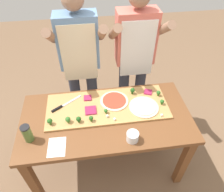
{
  "coord_description": "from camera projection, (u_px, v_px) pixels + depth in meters",
  "views": [
    {
      "loc": [
        -0.11,
        -1.22,
        2.19
      ],
      "look_at": [
        0.07,
        0.14,
        0.89
      ],
      "focal_mm": 33.53,
      "sensor_mm": 36.0,
      "label": 1
    }
  ],
  "objects": [
    {
      "name": "ground_plane",
      "position": [
        107.0,
        161.0,
        2.4
      ],
      "size": [
        8.0,
        8.0,
        0.0
      ],
      "primitive_type": "plane",
      "color": "brown"
    },
    {
      "name": "prep_table",
      "position": [
        106.0,
        124.0,
        1.94
      ],
      "size": [
        1.52,
        0.75,
        0.78
      ],
      "color": "brown",
      "rests_on": "ground"
    },
    {
      "name": "cutting_board",
      "position": [
        107.0,
        106.0,
        1.94
      ],
      "size": [
        1.11,
        0.44,
        0.02
      ],
      "primitive_type": "cube",
      "color": "tan",
      "rests_on": "prep_table"
    },
    {
      "name": "chefs_knife",
      "position": [
        63.0,
        106.0,
        1.92
      ],
      "size": [
        0.27,
        0.2,
        0.02
      ],
      "color": "#B7BABF",
      "rests_on": "cutting_board"
    },
    {
      "name": "pizza_whole_tomato_red",
      "position": [
        114.0,
        101.0,
        1.97
      ],
      "size": [
        0.27,
        0.27,
        0.02
      ],
      "color": "beige",
      "rests_on": "cutting_board"
    },
    {
      "name": "pizza_whole_cheese_artichoke",
      "position": [
        144.0,
        107.0,
        1.91
      ],
      "size": [
        0.27,
        0.27,
        0.02
      ],
      "color": "beige",
      "rests_on": "cutting_board"
    },
    {
      "name": "pizza_slice_center",
      "position": [
        91.0,
        110.0,
        1.88
      ],
      "size": [
        0.1,
        0.1,
        0.01
      ],
      "primitive_type": "cube",
      "rotation": [
        0.0,
        0.0,
        0.01
      ],
      "color": "#9E234C",
      "rests_on": "cutting_board"
    },
    {
      "name": "pizza_slice_near_right",
      "position": [
        148.0,
        92.0,
        2.06
      ],
      "size": [
        0.1,
        0.1,
        0.01
      ],
      "primitive_type": "cube",
      "rotation": [
        0.0,
        0.0,
        -0.37
      ],
      "color": "#9E234C",
      "rests_on": "cutting_board"
    },
    {
      "name": "pizza_slice_near_left",
      "position": [
        88.0,
        98.0,
        2.0
      ],
      "size": [
        0.07,
        0.07,
        0.01
      ],
      "primitive_type": "cube",
      "rotation": [
        0.0,
        0.0,
        -0.03
      ],
      "color": "#9E234C",
      "rests_on": "cutting_board"
    },
    {
      "name": "broccoli_floret_back_right",
      "position": [
        132.0,
        90.0,
        2.02
      ],
      "size": [
        0.05,
        0.05,
        0.07
      ],
      "color": "#2C5915",
      "rests_on": "cutting_board"
    },
    {
      "name": "broccoli_floret_front_left",
      "position": [
        162.0,
        102.0,
        1.92
      ],
      "size": [
        0.04,
        0.04,
        0.05
      ],
      "color": "#366618",
      "rests_on": "cutting_board"
    },
    {
      "name": "broccoli_floret_back_mid",
      "position": [
        79.0,
        119.0,
        1.77
      ],
      "size": [
        0.04,
        0.04,
        0.06
      ],
      "color": "#2C5915",
      "rests_on": "cutting_board"
    },
    {
      "name": "broccoli_floret_center_right",
      "position": [
        158.0,
        93.0,
        2.01
      ],
      "size": [
        0.04,
        0.04,
        0.06
      ],
      "color": "#366618",
      "rests_on": "cutting_board"
    },
    {
      "name": "broccoli_floret_front_mid",
      "position": [
        91.0,
        118.0,
        1.78
      ],
      "size": [
        0.04,
        0.04,
        0.06
      ],
      "color": "#366618",
      "rests_on": "cutting_board"
    },
    {
      "name": "broccoli_floret_front_right",
      "position": [
        50.0,
        121.0,
        1.75
      ],
      "size": [
        0.05,
        0.05,
        0.06
      ],
      "color": "#366618",
      "rests_on": "cutting_board"
    },
    {
      "name": "broccoli_floret_back_left",
      "position": [
        68.0,
        119.0,
        1.77
      ],
      "size": [
        0.05,
        0.05,
        0.06
      ],
      "color": "#3F7220",
      "rests_on": "cutting_board"
    },
    {
      "name": "broccoli_floret_center_left",
      "position": [
        105.0,
        111.0,
        1.85
      ],
      "size": [
        0.03,
        0.03,
        0.05
      ],
      "color": "#3F7220",
      "rests_on": "cutting_board"
    },
    {
      "name": "cheese_crumble_a",
      "position": [
        162.0,
        115.0,
        1.84
      ],
      "size": [
        0.02,
        0.02,
        0.02
      ],
      "primitive_type": "cube",
      "rotation": [
        0.0,
        0.0,
        0.17
      ],
      "color": "white",
      "rests_on": "cutting_board"
    },
    {
      "name": "cheese_crumble_b",
      "position": [
        114.0,
        119.0,
        1.8
      ],
      "size": [
        0.02,
        0.02,
        0.02
      ],
      "primitive_type": "cube",
      "rotation": [
        0.0,
        0.0,
        0.49
      ],
      "color": "white",
      "rests_on": "cutting_board"
    },
    {
      "name": "cheese_crumble_c",
      "position": [
        107.0,
        116.0,
        1.83
      ],
      "size": [
        0.03,
        0.03,
        0.02
      ],
      "primitive_type": "cube",
      "rotation": [
        0.0,
        0.0,
        0.43
      ],
      "color": "silver",
      "rests_on": "cutting_board"
    },
    {
      "name": "flour_cup",
      "position": [
        132.0,
        137.0,
        1.66
      ],
      "size": [
        0.1,
        0.1,
        0.08
      ],
      "color": "white",
      "rests_on": "prep_table"
    },
    {
      "name": "sauce_jar",
      "position": [
        27.0,
        133.0,
        1.63
      ],
      "size": [
        0.07,
        0.07,
        0.16
      ],
      "color": "#517033",
      "rests_on": "prep_table"
    },
    {
      "name": "recipe_note",
      "position": [
        57.0,
        147.0,
        1.63
      ],
      "size": [
        0.14,
        0.18,
        0.0
      ],
      "primitive_type": "cube",
      "rotation": [
        0.0,
        0.0,
        -0.04
      ],
      "color": "white",
      "rests_on": "prep_table"
    },
    {
      "name": "cook_left",
      "position": [
        80.0,
        57.0,
        2.15
      ],
      "size": [
        0.54,
        0.39,
        1.67
      ],
      "color": "#333847",
      "rests_on": "ground"
    },
    {
      "name": "cook_right",
      "position": [
        135.0,
        53.0,
        2.21
      ],
      "size": [
        0.54,
        0.39,
        1.67
      ],
      "color": "#333847",
      "rests_on": "ground"
    }
  ]
}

